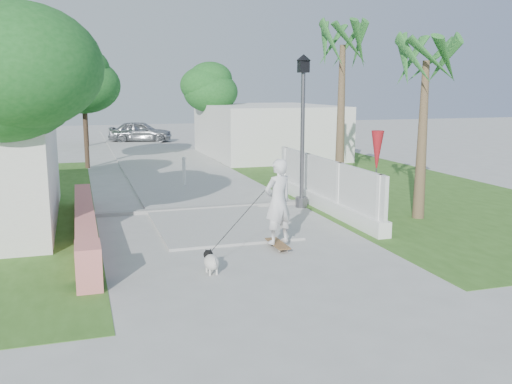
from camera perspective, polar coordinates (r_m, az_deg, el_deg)
name	(u,v)px	position (r m, az deg, el deg)	size (l,w,h in m)	color
ground	(268,273)	(11.08, 1.22, -8.11)	(90.00, 90.00, 0.00)	#B7B7B2
path_strip	(146,155)	(30.34, -10.96, 3.69)	(3.20, 36.00, 0.06)	#B7B7B2
curb	(202,208)	(16.66, -5.38, -1.61)	(6.50, 0.25, 0.10)	#999993
grass_right	(381,186)	(21.02, 12.41, 0.59)	(8.00, 20.00, 0.01)	#35611E
pink_wall	(85,227)	(13.88, -16.69, -3.38)	(0.45, 8.20, 0.80)	#E07374
lattice_fence	(324,191)	(16.68, 6.82, 0.10)	(0.35, 7.00, 1.50)	white
building_right	(267,130)	(29.56, 1.11, 6.17)	(6.00, 8.00, 2.60)	silver
street_lamp	(303,125)	(16.70, 4.68, 6.66)	(0.44, 0.44, 4.44)	#59595E
bollard	(184,171)	(20.47, -7.22, 2.14)	(0.14, 0.14, 1.09)	white
patio_umbrella	(377,152)	(16.70, 12.01, 3.92)	(0.36, 0.36, 2.30)	#59595E
tree_left_near	(17,72)	(12.98, -22.79, 10.96)	(3.60, 3.60, 5.28)	#4C3826
tree_path_left	(83,80)	(25.93, -16.87, 10.70)	(3.40, 3.40, 5.23)	#4C3826
tree_path_right	(205,87)	(30.64, -5.10, 10.40)	(3.00, 3.00, 4.79)	#4C3826
tree_path_far	(84,82)	(35.93, -16.78, 10.53)	(3.20, 3.20, 5.17)	#4C3826
palm_far	(343,55)	(18.30, 8.65, 13.36)	(1.80, 1.80, 5.30)	brown
palm_near	(426,70)	(15.80, 16.62, 11.60)	(1.80, 1.80, 4.70)	brown
skateboarder	(249,216)	(11.95, -0.68, -2.37)	(2.19, 1.55, 2.00)	brown
dog	(211,261)	(11.05, -4.52, -6.90)	(0.31, 0.64, 0.43)	silver
parked_car	(140,132)	(37.62, -11.49, 5.95)	(1.60, 3.97, 1.35)	#B2B6BA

